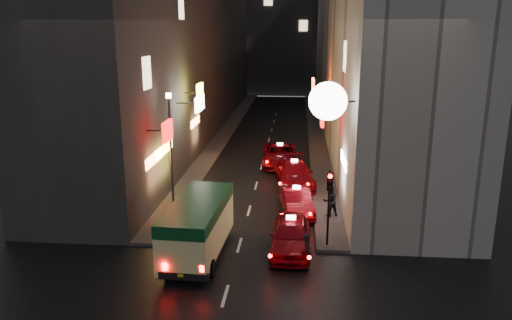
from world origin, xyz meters
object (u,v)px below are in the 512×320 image
(pedestrian_crossing, at_px, (307,249))
(lamp_post, at_px, (171,143))
(traffic_light, at_px, (329,192))
(minibus, at_px, (198,222))
(taxi_near, at_px, (291,233))

(pedestrian_crossing, relative_size, lamp_post, 0.28)
(traffic_light, bearing_deg, minibus, -168.07)
(minibus, height_order, taxi_near, minibus)
(minibus, relative_size, lamp_post, 0.95)
(pedestrian_crossing, relative_size, traffic_light, 0.49)
(minibus, xyz_separation_m, lamp_post, (-2.56, 5.72, 2.15))
(minibus, distance_m, traffic_light, 5.87)
(minibus, bearing_deg, pedestrian_crossing, -9.64)
(traffic_light, bearing_deg, lamp_post, 151.09)
(pedestrian_crossing, bearing_deg, taxi_near, 0.43)
(traffic_light, bearing_deg, taxi_near, -168.45)
(minibus, bearing_deg, lamp_post, 114.10)
(taxi_near, relative_size, traffic_light, 1.57)
(lamp_post, bearing_deg, pedestrian_crossing, -41.97)
(taxi_near, relative_size, lamp_post, 0.88)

